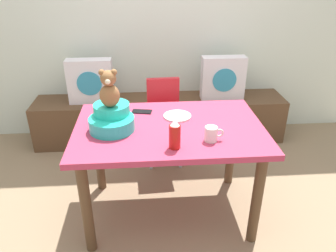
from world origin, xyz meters
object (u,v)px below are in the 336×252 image
Objects in this scene: pillow_floral_left at (90,81)px; dinner_plate_near at (177,116)px; pillow_floral_right at (223,78)px; dining_table at (169,140)px; ketchup_bottle at (175,135)px; coffee_mug at (212,134)px; highchair at (165,111)px; teddy_bear at (109,89)px; cell_phone at (142,112)px; infant_seat_teal at (112,119)px.

dinner_plate_near is at bearing -52.94° from pillow_floral_left.
pillow_floral_right reaches higher than dining_table.
ketchup_bottle is 1.54× the size of coffee_mug.
dinner_plate_near is (0.05, -0.60, 0.22)m from highchair.
dinner_plate_near is at bearing -84.89° from highchair.
pillow_floral_left reaches higher than dining_table.
pillow_floral_right is 2.38× the size of ketchup_bottle.
pillow_floral_right is 0.56× the size of highchair.
highchair is at bearing 95.11° from dinner_plate_near.
pillow_floral_left is 0.34× the size of dining_table.
pillow_floral_right is 1.43m from coffee_mug.
dining_table is at bearing 138.22° from coffee_mug.
teddy_bear is at bearing 144.36° from ketchup_bottle.
highchair is at bearing -11.30° from cell_phone.
highchair is at bearing 89.62° from ketchup_bottle.
teddy_bear is 0.52m from ketchup_bottle.
cell_phone is at bearing 51.71° from infant_seat_teal.
infant_seat_teal is 0.48m from dinner_plate_near.
infant_seat_teal is 0.21m from teddy_bear.
pillow_floral_left is 1.33m from pillow_floral_right.
pillow_floral_left is at bearing 180.00° from pillow_floral_right.
infant_seat_teal is at bearing 161.12° from coffee_mug.
pillow_floral_left is 1.25m from teddy_bear.
pillow_floral_left is 1.33× the size of infant_seat_teal.
pillow_floral_left is 1.35m from dining_table.
teddy_bear reaches higher than pillow_floral_left.
ketchup_bottle is (-0.01, -1.03, 0.31)m from highchair.
pillow_floral_left and infant_seat_teal have the same top height.
infant_seat_teal is at bearing 152.60° from cell_phone.
ketchup_bottle is at bearing -97.94° from dinner_plate_near.
ketchup_bottle is (0.70, -1.44, 0.15)m from pillow_floral_left.
pillow_floral_left is at bearing 127.06° from dinner_plate_near.
dinner_plate_near is at bearing 18.22° from infant_seat_teal.
dinner_plate_near is (0.06, 0.43, -0.08)m from ketchup_bottle.
teddy_bear is 2.08× the size of coffee_mug.
pillow_floral_right is at bearing 60.56° from dinner_plate_near.
coffee_mug is at bearing -76.59° from highchair.
dining_table is 6.41× the size of dinner_plate_near.
teddy_bear reaches higher than cell_phone.
highchair reaches higher than dining_table.
coffee_mug is at bearing -106.04° from pillow_floral_right.
cell_phone is at bearing 110.08° from ketchup_bottle.
coffee_mug is at bearing -126.35° from cell_phone.
highchair is 3.95× the size of dinner_plate_near.
coffee_mug is (0.25, -0.22, 0.16)m from dining_table.
ketchup_bottle is (0.39, -0.28, 0.02)m from infant_seat_teal.
highchair is 1.07m from ketchup_bottle.
pillow_floral_left is at bearing 105.00° from teddy_bear.
ketchup_bottle is at bearing -35.64° from teddy_bear.
pillow_floral_left reaches higher than dinner_plate_near.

